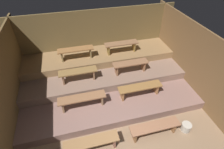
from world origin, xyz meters
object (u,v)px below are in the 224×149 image
(pail_floor, at_px, (186,127))
(bench_upper_left, at_px, (76,51))
(bench_middle_left, at_px, (78,73))
(bench_lower_left, at_px, (82,99))
(bench_floor_left, at_px, (92,143))
(bench_middle_right, at_px, (130,65))
(bench_floor_right, at_px, (155,128))
(bench_upper_right, at_px, (121,45))
(bench_lower_right, at_px, (140,88))

(pail_floor, bearing_deg, bench_upper_left, 129.63)
(bench_upper_left, height_order, pail_floor, bench_upper_left)
(bench_middle_left, bearing_deg, bench_lower_left, -90.73)
(bench_floor_left, relative_size, bench_upper_left, 1.11)
(bench_middle_right, height_order, bench_upper_left, bench_upper_left)
(bench_floor_right, bearing_deg, bench_upper_left, 118.77)
(bench_middle_right, bearing_deg, bench_middle_left, 180.00)
(bench_middle_left, xyz_separation_m, bench_middle_right, (1.78, 0.00, 0.00))
(bench_floor_right, distance_m, bench_upper_left, 3.62)
(bench_middle_right, xyz_separation_m, pail_floor, (0.91, -2.28, -0.73))
(bench_floor_right, distance_m, bench_upper_right, 3.19)
(bench_floor_right, relative_size, bench_middle_left, 1.13)
(bench_upper_right, height_order, pail_floor, bench_upper_right)
(bench_middle_left, bearing_deg, bench_middle_right, 0.00)
(bench_lower_left, height_order, bench_lower_right, same)
(bench_floor_right, distance_m, bench_middle_left, 2.85)
(bench_middle_left, distance_m, bench_middle_right, 1.78)
(bench_upper_left, bearing_deg, bench_upper_right, 0.00)
(bench_lower_right, relative_size, bench_middle_left, 1.14)
(bench_upper_right, bearing_deg, bench_lower_left, -133.64)
(bench_lower_right, height_order, bench_middle_right, bench_middle_right)
(bench_floor_right, height_order, bench_upper_left, bench_upper_left)
(bench_floor_left, xyz_separation_m, bench_floor_right, (1.71, 0.00, 0.00))
(bench_lower_left, height_order, bench_middle_right, bench_middle_right)
(bench_lower_left, bearing_deg, bench_lower_right, 0.00)
(bench_floor_left, height_order, bench_middle_left, bench_middle_left)
(bench_middle_left, relative_size, bench_middle_right, 1.00)
(bench_upper_left, bearing_deg, pail_floor, -50.37)
(bench_lower_right, bearing_deg, bench_middle_right, 90.73)
(bench_floor_right, bearing_deg, bench_floor_left, 180.00)
(bench_floor_right, xyz_separation_m, bench_middle_right, (0.04, 2.18, 0.54))
(bench_middle_left, distance_m, bench_upper_left, 0.95)
(bench_lower_left, distance_m, bench_upper_left, 1.91)
(bench_middle_right, height_order, bench_upper_right, bench_upper_right)
(bench_lower_right, bearing_deg, bench_lower_left, 180.00)
(bench_lower_left, xyz_separation_m, bench_lower_right, (1.81, 0.00, 0.00))
(bench_lower_right, relative_size, bench_upper_right, 1.12)
(pail_floor, bearing_deg, bench_middle_left, 139.77)
(bench_lower_right, bearing_deg, bench_upper_left, 133.64)
(bench_lower_right, xyz_separation_m, pail_floor, (0.90, -1.36, -0.46))
(bench_lower_left, relative_size, bench_upper_right, 1.12)
(bench_lower_left, bearing_deg, pail_floor, -26.72)
(bench_lower_right, distance_m, bench_upper_left, 2.58)
(bench_floor_right, distance_m, pail_floor, 0.97)
(bench_floor_right, xyz_separation_m, bench_upper_right, (-0.02, 3.09, 0.81))
(bench_floor_left, distance_m, bench_upper_left, 3.19)
(bench_lower_right, bearing_deg, bench_middle_left, 152.95)
(bench_middle_right, bearing_deg, bench_floor_left, -128.77)
(bench_middle_left, height_order, bench_upper_left, bench_upper_left)
(bench_middle_right, relative_size, bench_upper_right, 0.99)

